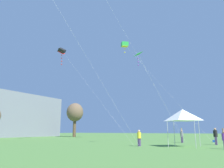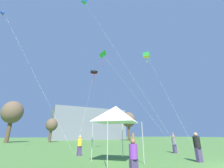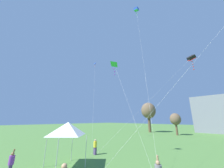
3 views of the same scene
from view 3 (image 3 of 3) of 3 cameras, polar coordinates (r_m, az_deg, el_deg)
tree_far_centre at (r=43.57m, az=16.32°, el=-11.73°), size 4.58×4.58×9.25m
tree_far_left at (r=38.19m, az=26.98°, el=-14.20°), size 2.73×2.73×5.50m
festival_tent at (r=12.78m, az=-19.62°, el=-18.67°), size 2.80×2.80×3.67m
person_purple_shirt at (r=13.10m, az=-39.02°, el=-26.13°), size 0.36×0.36×1.77m
person_yellow_shirt at (r=16.40m, az=-7.71°, el=-26.36°), size 0.39×0.39×1.64m
kite_green_delta_0 at (r=16.42m, az=1.00°, el=8.72°), size 7.16×3.96×11.19m
kite_blue_diamond_1 at (r=30.20m, az=-7.76°, el=9.20°), size 9.39×6.94×17.09m
kite_black_box_2 at (r=31.39m, az=32.50°, el=9.97°), size 8.81×18.96×17.16m
kite_blue_box_3 at (r=30.93m, az=11.06°, el=30.42°), size 8.18×11.94×26.66m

